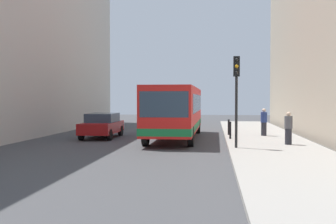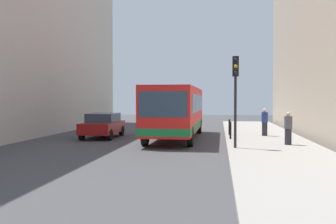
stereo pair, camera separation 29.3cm
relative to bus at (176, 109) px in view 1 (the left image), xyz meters
The scene contains 9 objects.
ground_plane 3.67m from the bus, 95.67° to the right, with size 80.00×80.00×0.00m, color #424244.
sidewalk 6.24m from the bus, 32.37° to the right, with size 4.40×40.00×0.15m, color #9E9991.
bus is the anchor object (origin of this frame).
car_beside_bus 4.58m from the bus, behind, with size 1.93×4.43×1.48m.
traffic_light 6.52m from the bus, 59.64° to the right, with size 0.28×0.33×4.10m.
bollard_near 3.60m from the bus, 24.24° to the right, with size 0.11×0.11×0.95m, color black.
bollard_mid 3.51m from the bus, 20.17° to the left, with size 0.11×0.11×0.95m, color black.
pedestrian_near_signal 7.05m from the bus, 34.13° to the right, with size 0.38×0.38×1.59m.
pedestrian_mid_sidewalk 5.32m from the bus, ahead, with size 0.38×0.38×1.63m.
Camera 1 is at (2.55, -20.83, 2.34)m, focal length 43.70 mm.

